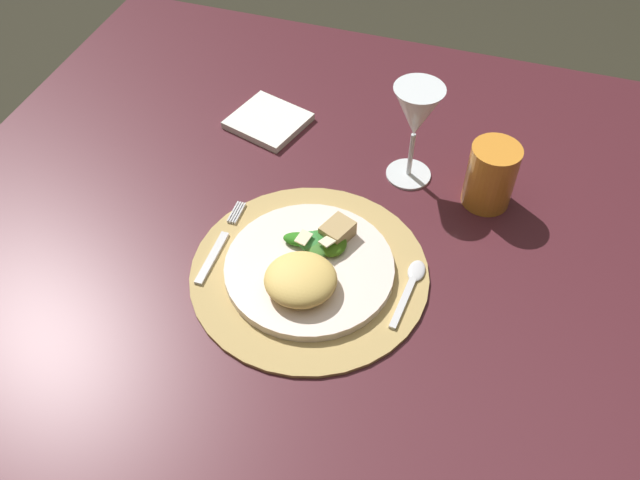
{
  "coord_description": "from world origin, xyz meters",
  "views": [
    {
      "loc": [
        0.26,
        -0.67,
        1.47
      ],
      "look_at": [
        0.06,
        -0.05,
        0.72
      ],
      "focal_mm": 37.4,
      "sensor_mm": 36.0,
      "label": 1
    }
  ],
  "objects_px": {
    "dining_table": "(298,281)",
    "amber_tumbler": "(491,176)",
    "fork": "(219,245)",
    "spoon": "(412,282)",
    "dinner_plate": "(309,268)",
    "napkin": "(268,121)",
    "wine_glass": "(416,115)"
  },
  "relations": [
    {
      "from": "dining_table",
      "to": "amber_tumbler",
      "type": "bearing_deg",
      "value": 25.73
    },
    {
      "from": "spoon",
      "to": "wine_glass",
      "type": "height_order",
      "value": "wine_glass"
    },
    {
      "from": "dining_table",
      "to": "napkin",
      "type": "xyz_separation_m",
      "value": [
        -0.13,
        0.21,
        0.16
      ]
    },
    {
      "from": "dining_table",
      "to": "dinner_plate",
      "type": "xyz_separation_m",
      "value": [
        0.06,
        -0.1,
        0.17
      ]
    },
    {
      "from": "napkin",
      "to": "fork",
      "type": "bearing_deg",
      "value": -83.13
    },
    {
      "from": "spoon",
      "to": "amber_tumbler",
      "type": "bearing_deg",
      "value": 70.35
    },
    {
      "from": "dining_table",
      "to": "amber_tumbler",
      "type": "distance_m",
      "value": 0.37
    },
    {
      "from": "wine_glass",
      "to": "amber_tumbler",
      "type": "relative_size",
      "value": 1.61
    },
    {
      "from": "dinner_plate",
      "to": "spoon",
      "type": "xyz_separation_m",
      "value": [
        0.15,
        0.02,
        -0.0
      ]
    },
    {
      "from": "fork",
      "to": "spoon",
      "type": "relative_size",
      "value": 1.32
    },
    {
      "from": "spoon",
      "to": "wine_glass",
      "type": "relative_size",
      "value": 0.74
    },
    {
      "from": "fork",
      "to": "napkin",
      "type": "xyz_separation_m",
      "value": [
        -0.04,
        0.3,
        -0.0
      ]
    },
    {
      "from": "dining_table",
      "to": "amber_tumbler",
      "type": "xyz_separation_m",
      "value": [
        0.28,
        0.13,
        0.21
      ]
    },
    {
      "from": "dining_table",
      "to": "spoon",
      "type": "relative_size",
      "value": 9.11
    },
    {
      "from": "napkin",
      "to": "dining_table",
      "type": "bearing_deg",
      "value": -58.8
    },
    {
      "from": "dinner_plate",
      "to": "dining_table",
      "type": "bearing_deg",
      "value": 119.52
    },
    {
      "from": "dinner_plate",
      "to": "fork",
      "type": "xyz_separation_m",
      "value": [
        -0.14,
        0.0,
        -0.0
      ]
    },
    {
      "from": "dining_table",
      "to": "fork",
      "type": "distance_m",
      "value": 0.21
    },
    {
      "from": "spoon",
      "to": "amber_tumbler",
      "type": "xyz_separation_m",
      "value": [
        0.07,
        0.21,
        0.05
      ]
    },
    {
      "from": "dinner_plate",
      "to": "napkin",
      "type": "height_order",
      "value": "dinner_plate"
    },
    {
      "from": "dinner_plate",
      "to": "napkin",
      "type": "distance_m",
      "value": 0.35
    },
    {
      "from": "fork",
      "to": "dining_table",
      "type": "bearing_deg",
      "value": 46.96
    },
    {
      "from": "dinner_plate",
      "to": "spoon",
      "type": "relative_size",
      "value": 1.91
    },
    {
      "from": "dining_table",
      "to": "spoon",
      "type": "height_order",
      "value": "spoon"
    },
    {
      "from": "dining_table",
      "to": "fork",
      "type": "bearing_deg",
      "value": -133.04
    },
    {
      "from": "dinner_plate",
      "to": "wine_glass",
      "type": "height_order",
      "value": "wine_glass"
    },
    {
      "from": "dining_table",
      "to": "fork",
      "type": "height_order",
      "value": "fork"
    },
    {
      "from": "fork",
      "to": "wine_glass",
      "type": "bearing_deg",
      "value": 46.58
    },
    {
      "from": "dining_table",
      "to": "spoon",
      "type": "bearing_deg",
      "value": -20.15
    },
    {
      "from": "fork",
      "to": "spoon",
      "type": "distance_m",
      "value": 0.29
    },
    {
      "from": "wine_glass",
      "to": "spoon",
      "type": "bearing_deg",
      "value": -75.99
    },
    {
      "from": "dinner_plate",
      "to": "spoon",
      "type": "distance_m",
      "value": 0.15
    }
  ]
}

